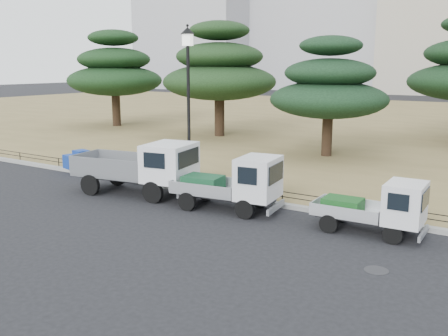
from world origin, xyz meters
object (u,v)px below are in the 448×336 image
Objects in this scene: truck_kei_front at (234,183)px; truck_kei_rear at (377,207)px; tarp_pile at (80,161)px; truck_large at (141,165)px; street_lamp at (188,81)px.

truck_kei_front reaches higher than truck_kei_rear.
tarp_pile is at bearing 163.99° from truck_kei_front.
truck_kei_rear is (9.04, 0.24, -0.33)m from truck_large.
truck_kei_front is (4.17, 0.07, -0.19)m from truck_large.
truck_large is 4.17m from truck_kei_front.
truck_large is 1.31× the size of truck_kei_front.
truck_kei_front reaches higher than tarp_pile.
truck_kei_front is 2.46× the size of tarp_pile.
truck_kei_front is at bearing -27.12° from street_lamp.
street_lamp is at bearing 146.15° from truck_kei_front.
truck_kei_rear is (4.87, 0.17, -0.14)m from truck_kei_front.
truck_large is 3.22× the size of tarp_pile.
tarp_pile is at bearing 153.99° from truck_large.
street_lamp reaches higher than truck_kei_front.
truck_kei_rear is 2.06× the size of tarp_pile.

